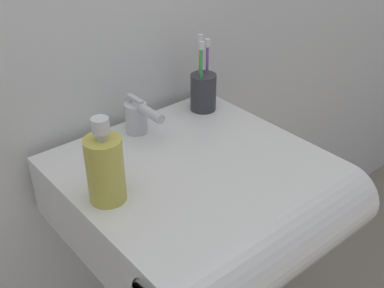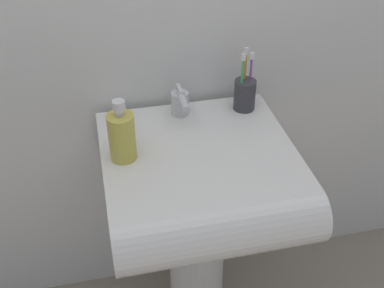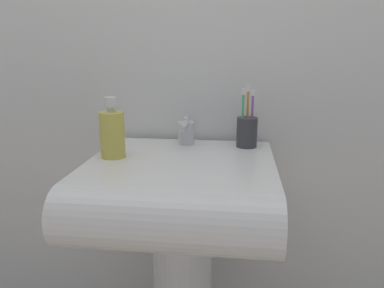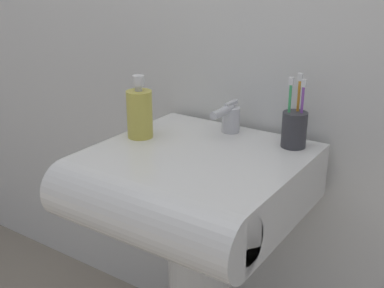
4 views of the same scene
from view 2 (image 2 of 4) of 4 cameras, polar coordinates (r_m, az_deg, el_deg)
sink_pedestal at (r=1.64m, az=0.53°, el=-13.64°), size 0.18×0.18×0.64m
sink_basin at (r=1.32m, az=1.19°, el=-4.46°), size 0.52×0.55×0.15m
faucet at (r=1.43m, az=-1.37°, el=4.93°), size 0.05×0.13×0.09m
toothbrush_cup at (r=1.47m, az=6.27°, el=5.95°), size 0.07×0.07×0.20m
soap_bottle at (r=1.25m, az=-8.30°, el=0.89°), size 0.07×0.07×0.17m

